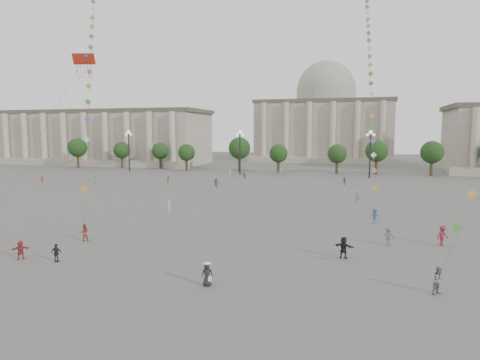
# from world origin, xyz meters

# --- Properties ---
(ground) EXTENTS (360.00, 360.00, 0.00)m
(ground) POSITION_xyz_m (0.00, 0.00, 0.00)
(ground) COLOR #5A5754
(ground) RESTS_ON ground
(hall_west) EXTENTS (84.00, 26.22, 17.20)m
(hall_west) POSITION_xyz_m (-75.00, 93.89, 8.43)
(hall_west) COLOR gray
(hall_west) RESTS_ON ground
(hall_central) EXTENTS (48.30, 34.30, 35.50)m
(hall_central) POSITION_xyz_m (0.00, 129.22, 14.23)
(hall_central) COLOR gray
(hall_central) RESTS_ON ground
(tree_row) EXTENTS (137.12, 5.12, 8.00)m
(tree_row) POSITION_xyz_m (0.00, 78.00, 5.39)
(tree_row) COLOR #35271A
(tree_row) RESTS_ON ground
(lamp_post_far_west) EXTENTS (2.00, 0.90, 10.65)m
(lamp_post_far_west) POSITION_xyz_m (-45.00, 70.00, 7.35)
(lamp_post_far_west) COLOR #262628
(lamp_post_far_west) RESTS_ON ground
(lamp_post_mid_west) EXTENTS (2.00, 0.90, 10.65)m
(lamp_post_mid_west) POSITION_xyz_m (-15.00, 70.00, 7.35)
(lamp_post_mid_west) COLOR #262628
(lamp_post_mid_west) RESTS_ON ground
(lamp_post_mid_east) EXTENTS (2.00, 0.90, 10.65)m
(lamp_post_mid_east) POSITION_xyz_m (15.00, 70.00, 7.35)
(lamp_post_mid_east) COLOR #262628
(lamp_post_mid_east) RESTS_ON ground
(person_crowd_0) EXTENTS (0.96, 0.77, 1.53)m
(person_crowd_0) POSITION_xyz_m (10.16, 56.06, 0.77)
(person_crowd_0) COLOR #396080
(person_crowd_0) RESTS_ON ground
(person_crowd_1) EXTENTS (0.95, 0.89, 1.56)m
(person_crowd_1) POSITION_xyz_m (-37.63, 44.63, 0.78)
(person_crowd_1) COLOR beige
(person_crowd_1) RESTS_ON ground
(person_crowd_2) EXTENTS (0.82, 1.10, 1.52)m
(person_crowd_2) POSITION_xyz_m (-49.10, 43.02, 0.76)
(person_crowd_2) COLOR maroon
(person_crowd_2) RESTS_ON ground
(person_crowd_3) EXTENTS (1.75, 0.97, 1.80)m
(person_crowd_3) POSITION_xyz_m (12.13, 6.47, 0.90)
(person_crowd_3) COLOR black
(person_crowd_3) RESTS_ON ground
(person_crowd_4) EXTENTS (1.86, 1.25, 1.93)m
(person_crowd_4) POSITION_xyz_m (-4.65, 68.00, 0.96)
(person_crowd_4) COLOR silver
(person_crowd_4) RESTS_ON ground
(person_crowd_6) EXTENTS (1.22, 0.89, 1.70)m
(person_crowd_6) POSITION_xyz_m (15.90, 11.71, 0.85)
(person_crowd_6) COLOR #59595D
(person_crowd_6) RESTS_ON ground
(person_crowd_7) EXTENTS (1.49, 1.31, 1.63)m
(person_crowd_7) POSITION_xyz_m (12.91, 36.10, 0.81)
(person_crowd_7) COLOR silver
(person_crowd_7) RESTS_ON ground
(person_crowd_8) EXTENTS (1.37, 1.29, 1.86)m
(person_crowd_8) POSITION_xyz_m (20.64, 13.00, 0.93)
(person_crowd_8) COLOR maroon
(person_crowd_8) RESTS_ON ground
(person_crowd_10) EXTENTS (0.38, 0.57, 1.52)m
(person_crowd_10) POSITION_xyz_m (-16.21, 66.07, 0.76)
(person_crowd_10) COLOR silver
(person_crowd_10) RESTS_ON ground
(person_crowd_12) EXTENTS (1.59, 0.66, 1.67)m
(person_crowd_12) POSITION_xyz_m (-12.81, 46.22, 0.84)
(person_crowd_12) COLOR slate
(person_crowd_12) RESTS_ON ground
(person_crowd_13) EXTENTS (0.73, 0.79, 1.81)m
(person_crowd_13) POSITION_xyz_m (-9.87, 19.78, 0.90)
(person_crowd_13) COLOR silver
(person_crowd_13) RESTS_ON ground
(person_crowd_16) EXTENTS (1.00, 0.60, 1.60)m
(person_crowd_16) POSITION_xyz_m (-11.28, 60.58, 0.80)
(person_crowd_16) COLOR slate
(person_crowd_16) RESTS_ON ground
(person_crowd_17) EXTENTS (1.02, 1.18, 1.58)m
(person_crowd_17) POSITION_xyz_m (-23.27, 47.57, 0.79)
(person_crowd_17) COLOR maroon
(person_crowd_17) RESTS_ON ground
(tourist_2) EXTENTS (1.42, 1.24, 1.55)m
(tourist_2) POSITION_xyz_m (-13.24, -1.07, 0.78)
(tourist_2) COLOR #A02B38
(tourist_2) RESTS_ON ground
(tourist_4) EXTENTS (0.92, 0.51, 1.49)m
(tourist_4) POSITION_xyz_m (-9.88, -0.94, 0.74)
(tourist_4) COLOR black
(tourist_4) RESTS_ON ground
(kite_flyer_0) EXTENTS (1.00, 0.97, 1.63)m
(kite_flyer_0) POSITION_xyz_m (-11.90, 5.42, 0.81)
(kite_flyer_0) COLOR brown
(kite_flyer_0) RESTS_ON ground
(kite_flyer_1) EXTENTS (1.21, 0.79, 1.75)m
(kite_flyer_1) POSITION_xyz_m (14.92, 21.09, 0.87)
(kite_flyer_1) COLOR #2F4F6B
(kite_flyer_1) RESTS_ON ground
(kite_flyer_2) EXTENTS (1.12, 1.11, 1.82)m
(kite_flyer_2) POSITION_xyz_m (18.35, 0.09, 0.91)
(kite_flyer_2) COLOR slate
(kite_flyer_2) RESTS_ON ground
(hat_person) EXTENTS (0.92, 0.80, 1.69)m
(hat_person) POSITION_xyz_m (3.54, -2.59, 0.85)
(hat_person) COLOR black
(hat_person) RESTS_ON ground
(dragon_kite) EXTENTS (2.52, 5.86, 19.33)m
(dragon_kite) POSITION_xyz_m (-13.39, 8.35, 16.66)
(dragon_kite) COLOR #AC2312
(dragon_kite) RESTS_ON ground
(kite_train_west) EXTENTS (26.47, 42.23, 67.50)m
(kite_train_west) POSITION_xyz_m (-25.92, 28.32, 25.76)
(kite_train_west) COLOR #3F3F3F
(kite_train_west) RESTS_ON ground
(kite_train_mid) EXTENTS (3.22, 40.34, 60.54)m
(kite_train_mid) POSITION_xyz_m (13.61, 42.43, 25.88)
(kite_train_mid) COLOR #3F3F3F
(kite_train_mid) RESTS_ON ground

